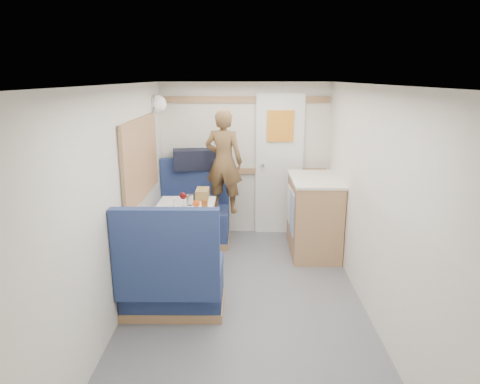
{
  "coord_description": "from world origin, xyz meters",
  "views": [
    {
      "loc": [
        -0.01,
        -3.31,
        2.06
      ],
      "look_at": [
        -0.05,
        0.9,
        0.92
      ],
      "focal_mm": 32.0,
      "sensor_mm": 36.0,
      "label": 1
    }
  ],
  "objects_px": {
    "galley_counter": "(313,215)",
    "wine_glass": "(183,196)",
    "beer_glass": "(204,205)",
    "orange_fruit": "(196,204)",
    "bench_near": "(172,282)",
    "person": "(224,162)",
    "dome_light": "(158,104)",
    "duffel_bag": "(194,159)",
    "tumbler_left": "(155,214)",
    "pepper_grinder": "(193,199)",
    "salt_grinder": "(175,202)",
    "bread_loaf": "(202,194)",
    "dinette_table": "(184,222)",
    "cheese_block": "(183,212)",
    "bench_far": "(194,219)",
    "tumbler_right": "(190,200)",
    "tray": "(186,213)"
  },
  "relations": [
    {
      "from": "galley_counter",
      "to": "wine_glass",
      "type": "xyz_separation_m",
      "value": [
        -1.47,
        -0.54,
        0.38
      ]
    },
    {
      "from": "galley_counter",
      "to": "beer_glass",
      "type": "xyz_separation_m",
      "value": [
        -1.24,
        -0.62,
        0.31
      ]
    },
    {
      "from": "galley_counter",
      "to": "wine_glass",
      "type": "relative_size",
      "value": 5.48
    },
    {
      "from": "orange_fruit",
      "to": "bench_near",
      "type": "bearing_deg",
      "value": -99.05
    },
    {
      "from": "galley_counter",
      "to": "person",
      "type": "bearing_deg",
      "value": 170.44
    },
    {
      "from": "dome_light",
      "to": "duffel_bag",
      "type": "xyz_separation_m",
      "value": [
        0.38,
        0.27,
        -0.72
      ]
    },
    {
      "from": "tumbler_left",
      "to": "pepper_grinder",
      "type": "xyz_separation_m",
      "value": [
        0.31,
        0.54,
        -0.01
      ]
    },
    {
      "from": "salt_grinder",
      "to": "bread_loaf",
      "type": "distance_m",
      "value": 0.41
    },
    {
      "from": "dinette_table",
      "to": "cheese_block",
      "type": "relative_size",
      "value": 9.15
    },
    {
      "from": "orange_fruit",
      "to": "beer_glass",
      "type": "bearing_deg",
      "value": -27.25
    },
    {
      "from": "cheese_block",
      "to": "tumbler_left",
      "type": "distance_m",
      "value": 0.28
    },
    {
      "from": "bench_near",
      "to": "pepper_grinder",
      "type": "distance_m",
      "value": 1.14
    },
    {
      "from": "bench_far",
      "to": "beer_glass",
      "type": "height_order",
      "value": "bench_far"
    },
    {
      "from": "tumbler_right",
      "to": "salt_grinder",
      "type": "bearing_deg",
      "value": -169.35
    },
    {
      "from": "cheese_block",
      "to": "tumbler_left",
      "type": "bearing_deg",
      "value": -153.65
    },
    {
      "from": "pepper_grinder",
      "to": "dinette_table",
      "type": "bearing_deg",
      "value": -116.1
    },
    {
      "from": "tray",
      "to": "salt_grinder",
      "type": "bearing_deg",
      "value": 119.39
    },
    {
      "from": "tumbler_right",
      "to": "tray",
      "type": "bearing_deg",
      "value": -91.73
    },
    {
      "from": "pepper_grinder",
      "to": "orange_fruit",
      "type": "bearing_deg",
      "value": -74.04
    },
    {
      "from": "cheese_block",
      "to": "pepper_grinder",
      "type": "relative_size",
      "value": 0.96
    },
    {
      "from": "bench_far",
      "to": "salt_grinder",
      "type": "bearing_deg",
      "value": -97.71
    },
    {
      "from": "person",
      "to": "tumbler_left",
      "type": "relative_size",
      "value": 10.92
    },
    {
      "from": "bench_far",
      "to": "dome_light",
      "type": "xyz_separation_m",
      "value": [
        -0.39,
        -0.01,
        1.45
      ]
    },
    {
      "from": "dinette_table",
      "to": "orange_fruit",
      "type": "distance_m",
      "value": 0.25
    },
    {
      "from": "bench_far",
      "to": "tumbler_right",
      "type": "height_order",
      "value": "bench_far"
    },
    {
      "from": "salt_grinder",
      "to": "dinette_table",
      "type": "bearing_deg",
      "value": -33.98
    },
    {
      "from": "orange_fruit",
      "to": "salt_grinder",
      "type": "xyz_separation_m",
      "value": [
        -0.24,
        0.09,
        -0.01
      ]
    },
    {
      "from": "cheese_block",
      "to": "salt_grinder",
      "type": "distance_m",
      "value": 0.35
    },
    {
      "from": "wine_glass",
      "to": "person",
      "type": "bearing_deg",
      "value": 61.18
    },
    {
      "from": "bench_near",
      "to": "tumbler_left",
      "type": "xyz_separation_m",
      "value": [
        -0.22,
        0.49,
        0.48
      ]
    },
    {
      "from": "orange_fruit",
      "to": "pepper_grinder",
      "type": "distance_m",
      "value": 0.19
    },
    {
      "from": "tumbler_left",
      "to": "beer_glass",
      "type": "distance_m",
      "value": 0.55
    },
    {
      "from": "bench_near",
      "to": "pepper_grinder",
      "type": "xyz_separation_m",
      "value": [
        0.08,
        1.03,
        0.47
      ]
    },
    {
      "from": "orange_fruit",
      "to": "wine_glass",
      "type": "bearing_deg",
      "value": 167.79
    },
    {
      "from": "tumbler_left",
      "to": "tumbler_right",
      "type": "bearing_deg",
      "value": 59.7
    },
    {
      "from": "tray",
      "to": "pepper_grinder",
      "type": "xyz_separation_m",
      "value": [
        0.04,
        0.36,
        0.04
      ]
    },
    {
      "from": "tumbler_left",
      "to": "beer_glass",
      "type": "bearing_deg",
      "value": 34.46
    },
    {
      "from": "galley_counter",
      "to": "tumbler_left",
      "type": "distance_m",
      "value": 1.95
    },
    {
      "from": "bench_far",
      "to": "dome_light",
      "type": "distance_m",
      "value": 1.5
    },
    {
      "from": "bench_near",
      "to": "wine_glass",
      "type": "height_order",
      "value": "bench_near"
    },
    {
      "from": "dinette_table",
      "to": "galley_counter",
      "type": "xyz_separation_m",
      "value": [
        1.47,
        0.55,
        -0.1
      ]
    },
    {
      "from": "bench_far",
      "to": "orange_fruit",
      "type": "bearing_deg",
      "value": -81.35
    },
    {
      "from": "orange_fruit",
      "to": "bread_loaf",
      "type": "height_order",
      "value": "bread_loaf"
    },
    {
      "from": "bench_far",
      "to": "pepper_grinder",
      "type": "relative_size",
      "value": 10.05
    },
    {
      "from": "pepper_grinder",
      "to": "salt_grinder",
      "type": "height_order",
      "value": "pepper_grinder"
    },
    {
      "from": "wine_glass",
      "to": "duffel_bag",
      "type": "bearing_deg",
      "value": 90.06
    },
    {
      "from": "bench_near",
      "to": "pepper_grinder",
      "type": "bearing_deg",
      "value": 85.48
    },
    {
      "from": "duffel_bag",
      "to": "cheese_block",
      "type": "bearing_deg",
      "value": -97.87
    },
    {
      "from": "dinette_table",
      "to": "bread_loaf",
      "type": "distance_m",
      "value": 0.46
    },
    {
      "from": "orange_fruit",
      "to": "dinette_table",
      "type": "bearing_deg",
      "value": 171.73
    }
  ]
}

